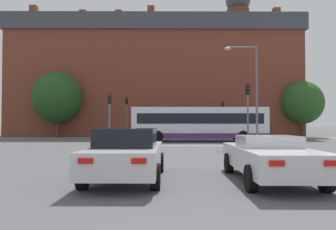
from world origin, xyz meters
name	(u,v)px	position (x,y,z in m)	size (l,w,h in m)	color
stop_line_strip	(180,146)	(0.00, 21.71, 0.00)	(7.46, 0.30, 0.01)	silver
far_pavement	(175,138)	(0.00, 34.77, 0.01)	(68.29, 2.50, 0.01)	gray
brick_civic_building	(157,80)	(-2.32, 43.68, 7.75)	(37.40, 13.23, 20.77)	brown
car_saloon_left	(127,153)	(-2.10, 7.36, 0.75)	(2.04, 4.85, 1.46)	silver
car_roadster_right	(269,157)	(1.88, 7.11, 0.66)	(2.03, 4.89, 1.25)	silver
bus_crossing_lead	(199,123)	(1.96, 27.26, 1.64)	(11.89, 2.73, 3.05)	silver
traffic_light_far_left	(127,111)	(-5.33, 33.92, 3.03)	(0.26, 0.31, 4.54)	slate
traffic_light_near_right	(248,104)	(4.96, 21.71, 3.02)	(0.26, 0.31, 4.53)	slate
traffic_light_near_left	(109,110)	(-5.19, 22.20, 2.63)	(0.26, 0.31, 3.89)	slate
traffic_light_far_right	(223,114)	(5.33, 34.41, 2.74)	(0.26, 0.31, 4.06)	slate
street_lamp_junction	(251,84)	(5.10, 21.34, 4.46)	(2.42, 0.36, 7.25)	slate
pedestrian_waiting	(195,130)	(2.29, 34.86, 0.94)	(0.43, 0.29, 1.61)	brown
pedestrian_walking_east	(135,129)	(-4.43, 34.37, 1.04)	(0.28, 0.43, 1.76)	#333851
tree_by_building	(58,99)	(-13.76, 36.53, 4.46)	(5.39, 5.39, 7.30)	#4C3823
tree_kerbside	(57,98)	(-13.71, 36.22, 4.67)	(5.70, 5.70, 7.67)	#4C3823
tree_distant	(303,102)	(15.32, 36.84, 4.14)	(4.88, 4.88, 6.71)	#4C3823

